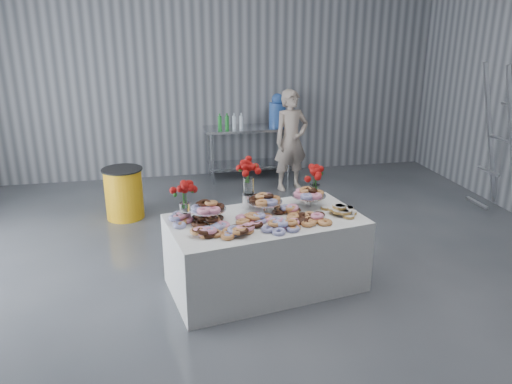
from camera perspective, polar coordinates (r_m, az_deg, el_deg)
ground at (r=4.95m, az=1.23°, el=-12.83°), size 9.00×9.00×0.00m
room_walls at (r=4.22m, az=-2.56°, el=19.38°), size 8.04×9.04×4.02m
display_table at (r=5.11m, az=1.10°, el=-6.96°), size 2.04×1.31×0.75m
prep_table at (r=8.58m, az=-0.86°, el=5.59°), size 1.50×0.60×0.90m
donut_mounds at (r=4.89m, az=1.26°, el=-2.78°), size 1.92×1.10×0.09m
cake_stand_left at (r=4.87m, az=-5.54°, el=-1.79°), size 0.36×0.36×0.17m
cake_stand_mid at (r=5.05m, az=1.00°, el=-0.91°), size 0.36×0.36×0.17m
cake_stand_right at (r=5.25m, az=6.05°, el=-0.22°), size 0.36×0.36×0.17m
danish_pile at (r=5.13m, az=9.54°, el=-1.87°), size 0.48×0.48×0.11m
bouquet_left at (r=4.86m, az=-8.19°, el=0.02°), size 0.26×0.26×0.42m
bouquet_right at (r=5.40m, az=6.79°, el=2.03°), size 0.26×0.26×0.42m
bouquet_center at (r=5.12m, az=-0.88°, el=2.18°), size 0.26×0.26×0.57m
water_jug at (r=8.58m, az=2.45°, el=9.19°), size 0.28×0.28×0.55m
drink_bottles at (r=8.34m, az=-2.93°, el=8.10°), size 0.54×0.08×0.27m
person at (r=7.99m, az=4.03°, el=5.89°), size 0.66×0.51×1.61m
trash_barrel at (r=7.11m, az=-14.86°, el=-0.14°), size 0.55×0.55×0.71m
stepladder at (r=7.75m, az=26.16°, el=5.47°), size 0.73×0.52×2.10m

